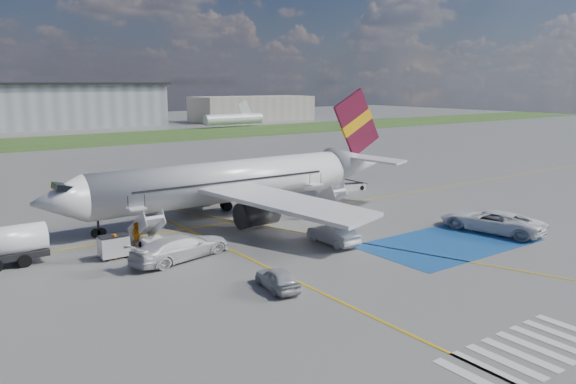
{
  "coord_description": "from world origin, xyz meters",
  "views": [
    {
      "loc": [
        -25.49,
        -31.32,
        12.54
      ],
      "look_at": [
        1.55,
        6.11,
        3.5
      ],
      "focal_mm": 35.0,
      "sensor_mm": 36.0,
      "label": 1
    }
  ],
  "objects_px": {
    "gpu_cart": "(114,248)",
    "van_white_b": "(181,243)",
    "van_white_a": "(492,217)",
    "belt_loader": "(347,187)",
    "car_silver_a": "(277,278)",
    "car_silver_b": "(333,234)",
    "airliner": "(239,180)"
  },
  "relations": [
    {
      "from": "car_silver_b",
      "to": "van_white_a",
      "type": "distance_m",
      "value": 14.31
    },
    {
      "from": "car_silver_a",
      "to": "car_silver_b",
      "type": "relative_size",
      "value": 0.82
    },
    {
      "from": "car_silver_a",
      "to": "van_white_a",
      "type": "height_order",
      "value": "van_white_a"
    },
    {
      "from": "gpu_cart",
      "to": "car_silver_b",
      "type": "xyz_separation_m",
      "value": [
        15.25,
        -6.53,
        0.03
      ]
    },
    {
      "from": "gpu_cart",
      "to": "van_white_a",
      "type": "xyz_separation_m",
      "value": [
        28.62,
        -11.6,
        0.47
      ]
    },
    {
      "from": "gpu_cart",
      "to": "van_white_b",
      "type": "relative_size",
      "value": 0.34
    },
    {
      "from": "car_silver_a",
      "to": "van_white_b",
      "type": "relative_size",
      "value": 0.66
    },
    {
      "from": "airliner",
      "to": "van_white_b",
      "type": "xyz_separation_m",
      "value": [
        -10.49,
        -9.32,
        -2.21
      ]
    },
    {
      "from": "van_white_b",
      "to": "car_silver_b",
      "type": "bearing_deg",
      "value": -120.24
    },
    {
      "from": "airliner",
      "to": "belt_loader",
      "type": "xyz_separation_m",
      "value": [
        16.79,
        3.34,
        -3.04
      ]
    },
    {
      "from": "car_silver_b",
      "to": "van_white_a",
      "type": "xyz_separation_m",
      "value": [
        13.37,
        -5.07,
        0.43
      ]
    },
    {
      "from": "gpu_cart",
      "to": "car_silver_b",
      "type": "height_order",
      "value": "gpu_cart"
    },
    {
      "from": "gpu_cart",
      "to": "belt_loader",
      "type": "distance_m",
      "value": 32.58
    },
    {
      "from": "car_silver_a",
      "to": "car_silver_b",
      "type": "distance_m",
      "value": 10.72
    },
    {
      "from": "gpu_cart",
      "to": "van_white_b",
      "type": "bearing_deg",
      "value": -38.31
    },
    {
      "from": "belt_loader",
      "to": "van_white_b",
      "type": "xyz_separation_m",
      "value": [
        -27.28,
        -12.66,
        0.82
      ]
    },
    {
      "from": "van_white_a",
      "to": "van_white_b",
      "type": "bearing_deg",
      "value": -29.28
    },
    {
      "from": "gpu_cart",
      "to": "van_white_b",
      "type": "distance_m",
      "value": 4.95
    },
    {
      "from": "belt_loader",
      "to": "car_silver_a",
      "type": "height_order",
      "value": "belt_loader"
    },
    {
      "from": "car_silver_a",
      "to": "van_white_a",
      "type": "xyz_separation_m",
      "value": [
        22.55,
        0.46,
        0.56
      ]
    },
    {
      "from": "gpu_cart",
      "to": "belt_loader",
      "type": "xyz_separation_m",
      "value": [
        31.14,
        9.58,
        -0.41
      ]
    },
    {
      "from": "gpu_cart",
      "to": "car_silver_a",
      "type": "xyz_separation_m",
      "value": [
        6.07,
        -12.07,
        -0.09
      ]
    },
    {
      "from": "van_white_a",
      "to": "gpu_cart",
      "type": "bearing_deg",
      "value": -32.35
    },
    {
      "from": "van_white_a",
      "to": "airliner",
      "type": "bearing_deg",
      "value": -61.63
    },
    {
      "from": "belt_loader",
      "to": "car_silver_b",
      "type": "distance_m",
      "value": 22.63
    },
    {
      "from": "belt_loader",
      "to": "van_white_a",
      "type": "height_order",
      "value": "van_white_a"
    },
    {
      "from": "belt_loader",
      "to": "car_silver_b",
      "type": "height_order",
      "value": "car_silver_b"
    },
    {
      "from": "car_silver_b",
      "to": "airliner",
      "type": "bearing_deg",
      "value": -84.41
    },
    {
      "from": "car_silver_a",
      "to": "van_white_b",
      "type": "bearing_deg",
      "value": -67.37
    },
    {
      "from": "airliner",
      "to": "van_white_a",
      "type": "distance_m",
      "value": 22.95
    },
    {
      "from": "airliner",
      "to": "car_silver_b",
      "type": "xyz_separation_m",
      "value": [
        0.9,
        -12.77,
        -2.59
      ]
    },
    {
      "from": "car_silver_b",
      "to": "van_white_a",
      "type": "height_order",
      "value": "van_white_a"
    }
  ]
}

